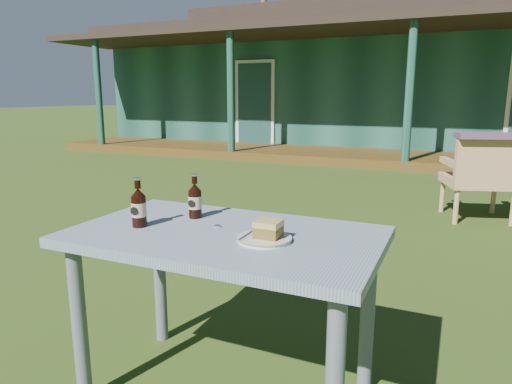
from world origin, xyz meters
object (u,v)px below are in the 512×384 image
at_px(cafe_table, 225,256).
at_px(cola_bottle_near, 195,200).
at_px(cake_slice, 268,229).
at_px(cola_bottle_far, 139,207).
at_px(armchair_left, 482,174).
at_px(plate, 264,239).

distance_m(cafe_table, cola_bottle_near, 0.31).
distance_m(cake_slice, cola_bottle_near, 0.44).
relative_size(cola_bottle_near, cola_bottle_far, 0.96).
bearing_deg(armchair_left, cafe_table, -106.67).
bearing_deg(cake_slice, plate, -142.57).
bearing_deg(cake_slice, armchair_left, 76.49).
bearing_deg(cola_bottle_far, armchair_left, 68.61).
xyz_separation_m(cake_slice, cola_bottle_far, (-0.55, -0.04, 0.04)).
distance_m(cola_bottle_near, armchair_left, 3.56).
height_order(cafe_table, plate, plate).
xyz_separation_m(cola_bottle_near, cola_bottle_far, (-0.13, -0.21, 0.00)).
bearing_deg(cola_bottle_far, cola_bottle_near, 57.32).
distance_m(cafe_table, cake_slice, 0.25).
height_order(cafe_table, cola_bottle_near, cola_bottle_near).
distance_m(cake_slice, armchair_left, 3.60).
xyz_separation_m(cafe_table, plate, (0.19, -0.04, 0.11)).
distance_m(cake_slice, cola_bottle_far, 0.55).
xyz_separation_m(cola_bottle_far, armchair_left, (1.38, 3.53, -0.33)).
height_order(plate, cake_slice, cake_slice).
bearing_deg(cafe_table, cola_bottle_far, -167.69).
relative_size(cake_slice, cola_bottle_far, 0.46).
distance_m(plate, cake_slice, 0.04).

